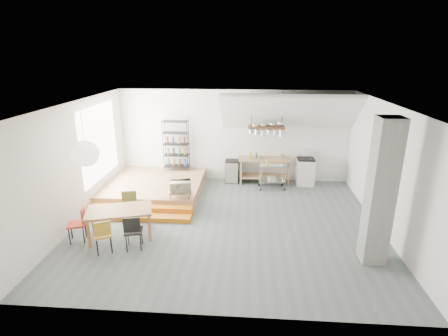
# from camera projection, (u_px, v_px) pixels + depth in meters

# --- Properties ---
(floor) EXTENTS (8.00, 8.00, 0.00)m
(floor) POSITION_uv_depth(u_px,v_px,m) (227.00, 223.00, 9.43)
(floor) COLOR #556063
(floor) RESTS_ON ground
(wall_back) EXTENTS (8.00, 0.04, 3.20)m
(wall_back) POSITION_uv_depth(u_px,v_px,m) (234.00, 136.00, 12.24)
(wall_back) COLOR silver
(wall_back) RESTS_ON ground
(wall_left) EXTENTS (0.04, 7.00, 3.20)m
(wall_left) POSITION_uv_depth(u_px,v_px,m) (76.00, 163.00, 9.21)
(wall_left) COLOR silver
(wall_left) RESTS_ON ground
(wall_right) EXTENTS (0.04, 7.00, 3.20)m
(wall_right) POSITION_uv_depth(u_px,v_px,m) (388.00, 171.00, 8.65)
(wall_right) COLOR silver
(wall_right) RESTS_ON ground
(ceiling) EXTENTS (8.00, 7.00, 0.02)m
(ceiling) POSITION_uv_depth(u_px,v_px,m) (228.00, 104.00, 8.43)
(ceiling) COLOR white
(ceiling) RESTS_ON wall_back
(slope_ceiling) EXTENTS (4.40, 1.44, 1.32)m
(slope_ceiling) POSITION_uv_depth(u_px,v_px,m) (289.00, 112.00, 11.25)
(slope_ceiling) COLOR white
(slope_ceiling) RESTS_ON wall_back
(window_pane) EXTENTS (0.02, 2.50, 2.20)m
(window_pane) POSITION_uv_depth(u_px,v_px,m) (100.00, 142.00, 10.56)
(window_pane) COLOR white
(window_pane) RESTS_ON wall_left
(platform) EXTENTS (3.00, 3.00, 0.40)m
(platform) POSITION_uv_depth(u_px,v_px,m) (155.00, 187.00, 11.44)
(platform) COLOR #8F6847
(platform) RESTS_ON ground
(step_lower) EXTENTS (3.00, 0.35, 0.13)m
(step_lower) POSITION_uv_depth(u_px,v_px,m) (137.00, 217.00, 9.63)
(step_lower) COLOR #C96F17
(step_lower) RESTS_ON ground
(step_upper) EXTENTS (3.00, 0.35, 0.27)m
(step_upper) POSITION_uv_depth(u_px,v_px,m) (141.00, 209.00, 9.94)
(step_upper) COLOR #C96F17
(step_upper) RESTS_ON ground
(concrete_column) EXTENTS (0.50, 0.50, 3.20)m
(concrete_column) POSITION_uv_depth(u_px,v_px,m) (381.00, 193.00, 7.28)
(concrete_column) COLOR slate
(concrete_column) RESTS_ON ground
(kitchen_counter) EXTENTS (1.80, 0.60, 0.91)m
(kitchen_counter) POSITION_uv_depth(u_px,v_px,m) (265.00, 166.00, 12.14)
(kitchen_counter) COLOR #8F6847
(kitchen_counter) RESTS_ON ground
(stove) EXTENTS (0.60, 0.60, 1.18)m
(stove) POSITION_uv_depth(u_px,v_px,m) (305.00, 171.00, 12.09)
(stove) COLOR white
(stove) RESTS_ON ground
(pot_rack) EXTENTS (1.20, 0.50, 1.43)m
(pot_rack) POSITION_uv_depth(u_px,v_px,m) (267.00, 129.00, 11.50)
(pot_rack) COLOR #452A1B
(pot_rack) RESTS_ON ceiling
(wire_shelving) EXTENTS (0.88, 0.38, 1.80)m
(wire_shelving) POSITION_uv_depth(u_px,v_px,m) (176.00, 145.00, 12.18)
(wire_shelving) COLOR black
(wire_shelving) RESTS_ON platform
(microwave_shelf) EXTENTS (0.60, 0.40, 0.16)m
(microwave_shelf) POSITION_uv_depth(u_px,v_px,m) (181.00, 192.00, 10.07)
(microwave_shelf) COLOR #8F6847
(microwave_shelf) RESTS_ON platform
(paper_lantern) EXTENTS (0.60, 0.60, 0.60)m
(paper_lantern) POSITION_uv_depth(u_px,v_px,m) (86.00, 153.00, 7.94)
(paper_lantern) COLOR white
(paper_lantern) RESTS_ON ceiling
(dining_table) EXTENTS (1.74, 1.28, 0.74)m
(dining_table) POSITION_uv_depth(u_px,v_px,m) (119.00, 212.00, 8.55)
(dining_table) COLOR #966236
(dining_table) RESTS_ON ground
(chair_mustard) EXTENTS (0.51, 0.51, 0.84)m
(chair_mustard) POSITION_uv_depth(u_px,v_px,m) (103.00, 233.00, 7.88)
(chair_mustard) COLOR #AD801D
(chair_mustard) RESTS_ON ground
(chair_black) EXTENTS (0.47, 0.47, 0.87)m
(chair_black) POSITION_uv_depth(u_px,v_px,m) (133.00, 230.00, 8.01)
(chair_black) COLOR black
(chair_black) RESTS_ON ground
(chair_olive) EXTENTS (0.48, 0.48, 0.88)m
(chair_olive) POSITION_uv_depth(u_px,v_px,m) (129.00, 205.00, 9.28)
(chair_olive) COLOR olive
(chair_olive) RESTS_ON ground
(chair_red) EXTENTS (0.51, 0.51, 0.88)m
(chair_red) POSITION_uv_depth(u_px,v_px,m) (79.00, 221.00, 8.40)
(chair_red) COLOR red
(chair_red) RESTS_ON ground
(rolling_cart) EXTENTS (0.92, 0.57, 0.86)m
(rolling_cart) POSITION_uv_depth(u_px,v_px,m) (272.00, 173.00, 11.68)
(rolling_cart) COLOR silver
(rolling_cart) RESTS_ON ground
(mini_fridge) EXTENTS (0.47, 0.47, 0.79)m
(mini_fridge) POSITION_uv_depth(u_px,v_px,m) (232.00, 171.00, 12.34)
(mini_fridge) COLOR black
(mini_fridge) RESTS_ON ground
(microwave) EXTENTS (0.67, 0.52, 0.33)m
(microwave) POSITION_uv_depth(u_px,v_px,m) (180.00, 186.00, 10.01)
(microwave) COLOR beige
(microwave) RESTS_ON microwave_shelf
(bowl) EXTENTS (0.25, 0.25, 0.05)m
(bowl) POSITION_uv_depth(u_px,v_px,m) (261.00, 158.00, 12.00)
(bowl) COLOR silver
(bowl) RESTS_ON kitchen_counter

